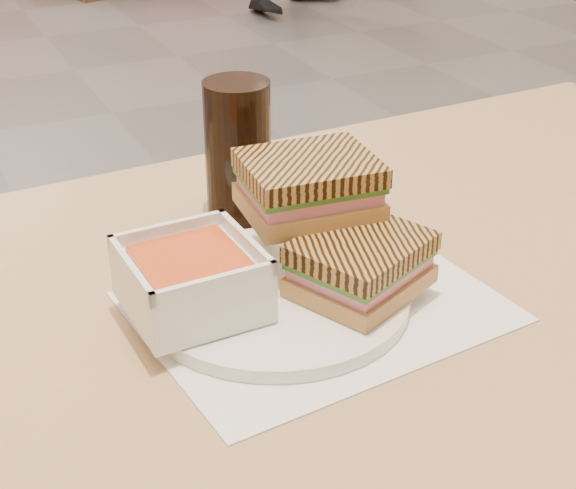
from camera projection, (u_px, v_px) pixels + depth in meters
name	position (u px, v px, depth m)	size (l,w,h in m)	color
main_table	(378.00, 345.00, 0.98)	(1.22, 0.74, 0.75)	tan
tray_liner	(317.00, 307.00, 0.83)	(0.35, 0.29, 0.00)	white
plate	(276.00, 296.00, 0.84)	(0.26, 0.26, 0.01)	white
soup_bowl	(192.00, 282.00, 0.79)	(0.12, 0.12, 0.06)	white
panini_lower	(361.00, 264.00, 0.82)	(0.15, 0.14, 0.05)	tan
panini_upper	(309.00, 185.00, 0.85)	(0.14, 0.12, 0.06)	tan
cola_glass	(238.00, 151.00, 0.97)	(0.08, 0.08, 0.16)	black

